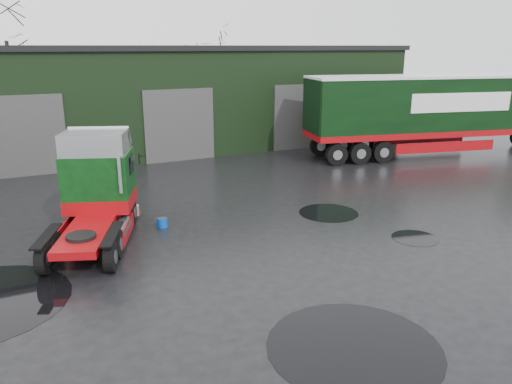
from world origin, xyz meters
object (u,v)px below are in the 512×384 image
hero_tractor (89,194)px  tree_back_a (10,67)px  wash_bucket (162,223)px  tree_back_b (209,75)px  warehouse (150,95)px  lorry_right (424,116)px

hero_tractor → tree_back_a: bearing=114.1°
hero_tractor → wash_bucket: hero_tractor is taller
tree_back_a → tree_back_b: 16.03m
warehouse → lorry_right: (13.23, -11.00, -0.80)m
hero_tractor → wash_bucket: size_ratio=15.89×
warehouse → wash_bucket: warehouse is taller
wash_bucket → tree_back_a: (-3.99, 26.25, 4.58)m
hero_tractor → warehouse: bearing=90.0°
tree_back_b → tree_back_a: bearing=180.0°
tree_back_a → tree_back_b: (16.00, 0.00, -1.00)m
tree_back_a → tree_back_b: size_ratio=1.27×
warehouse → tree_back_a: (-8.00, 10.00, 1.59)m
hero_tractor → lorry_right: size_ratio=0.32×
warehouse → lorry_right: warehouse is taller
wash_bucket → hero_tractor: bearing=-164.0°
tree_back_a → tree_back_b: tree_back_a is taller
tree_back_b → warehouse: bearing=-128.7°
lorry_right → wash_bucket: lorry_right is taller
lorry_right → tree_back_b: 21.69m
wash_bucket → warehouse: bearing=76.1°
warehouse → wash_bucket: size_ratio=89.67×
warehouse → hero_tractor: size_ratio=5.64×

